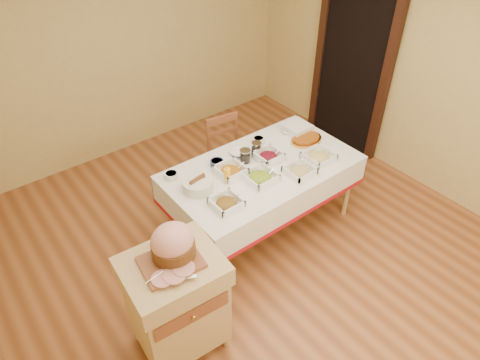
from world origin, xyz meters
name	(u,v)px	position (x,y,z in m)	size (l,w,h in m)	color
room_shell	(260,143)	(0.00, 0.00, 1.30)	(5.00, 5.00, 5.00)	#9C5930
doorway	(353,61)	(2.20, 0.90, 1.11)	(0.09, 1.10, 2.20)	black
dining_table	(262,180)	(0.30, 0.30, 0.60)	(1.82, 1.02, 0.76)	tan
butcher_cart	(177,301)	(-1.05, -0.35, 0.54)	(0.70, 0.60, 0.94)	tan
dining_chair	(229,156)	(0.40, 0.97, 0.46)	(0.45, 0.44, 0.90)	brown
ham_on_board	(172,245)	(-1.01, -0.31, 1.06)	(0.42, 0.40, 0.28)	brown
serving_dish_a	(226,203)	(-0.30, 0.06, 0.79)	(0.24, 0.24, 0.10)	white
serving_dish_b	(260,177)	(0.15, 0.15, 0.79)	(0.27, 0.27, 0.11)	white
serving_dish_c	(300,171)	(0.49, 0.01, 0.79)	(0.24, 0.24, 0.10)	white
serving_dish_d	(319,156)	(0.80, 0.06, 0.79)	(0.26, 0.26, 0.10)	white
serving_dish_e	(231,171)	(-0.01, 0.38, 0.80)	(0.26, 0.25, 0.12)	white
serving_dish_f	(269,156)	(0.42, 0.35, 0.80)	(0.24, 0.23, 0.11)	white
small_bowl_left	(171,175)	(-0.47, 0.67, 0.79)	(0.13, 0.13, 0.06)	white
small_bowl_mid	(217,163)	(-0.03, 0.57, 0.79)	(0.13, 0.13, 0.05)	navy
small_bowl_right	(258,140)	(0.53, 0.63, 0.79)	(0.12, 0.12, 0.06)	white
bowl_white_imported	(238,153)	(0.24, 0.60, 0.78)	(0.16, 0.16, 0.04)	white
bowl_small_imported	(288,130)	(0.90, 0.60, 0.78)	(0.15, 0.15, 0.05)	white
preserve_jar_left	(245,157)	(0.22, 0.46, 0.82)	(0.11, 0.11, 0.13)	silver
preserve_jar_right	(256,149)	(0.39, 0.50, 0.82)	(0.10, 0.10, 0.13)	silver
mustard_bottle	(227,175)	(-0.11, 0.31, 0.84)	(0.06, 0.06, 0.19)	yellow
bread_basket	(198,185)	(-0.37, 0.39, 0.81)	(0.28, 0.28, 0.12)	white
plate_stack	(297,128)	(0.98, 0.54, 0.80)	(0.25, 0.25, 0.09)	white
brass_platter	(306,139)	(0.93, 0.36, 0.78)	(0.35, 0.25, 0.05)	gold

